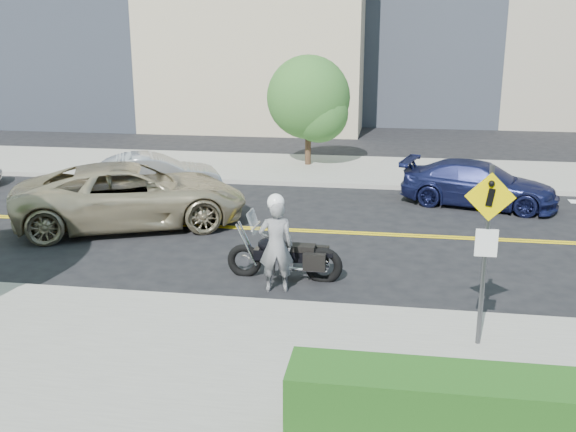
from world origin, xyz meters
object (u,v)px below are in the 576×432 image
(suv, at_px, (132,195))
(parked_car_silver, at_px, (153,176))
(motorcycle, at_px, (285,246))
(parked_car_blue, at_px, (479,184))
(motorcyclist, at_px, (276,243))
(pedestrian_sign, at_px, (486,239))

(suv, relative_size, parked_car_silver, 1.46)
(motorcycle, distance_m, parked_car_blue, 8.33)
(motorcyclist, height_order, parked_car_silver, motorcyclist)
(pedestrian_sign, bearing_deg, motorcycle, 142.58)
(pedestrian_sign, xyz_separation_m, parked_car_blue, (1.05, 9.68, -1.30))
(parked_car_silver, relative_size, parked_car_blue, 0.92)
(pedestrian_sign, bearing_deg, parked_car_blue, 83.80)
(parked_car_silver, bearing_deg, motorcyclist, -167.65)
(motorcyclist, distance_m, motorcycle, 0.77)
(motorcyclist, distance_m, suv, 6.08)
(suv, bearing_deg, parked_car_blue, -92.22)
(motorcyclist, height_order, suv, motorcyclist)
(motorcycle, bearing_deg, parked_car_silver, 131.19)
(motorcycle, height_order, suv, suv)
(pedestrian_sign, height_order, parked_car_silver, pedestrian_sign)
(motorcyclist, bearing_deg, parked_car_blue, -134.40)
(suv, height_order, parked_car_silver, suv)
(pedestrian_sign, distance_m, parked_car_silver, 12.78)
(motorcyclist, height_order, motorcycle, motorcyclist)
(motorcyclist, xyz_separation_m, parked_car_silver, (-5.11, 7.00, -0.32))
(suv, bearing_deg, motorcycle, -147.97)
(motorcyclist, distance_m, parked_car_silver, 8.67)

